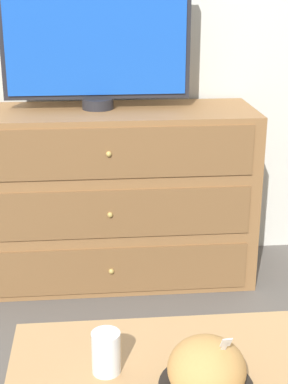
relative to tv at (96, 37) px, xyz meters
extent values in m
plane|color=#56514C|center=(0.04, 0.22, -1.12)|extent=(12.00, 12.00, 0.00)
cube|color=olive|center=(0.04, -0.03, -0.72)|extent=(1.33, 0.44, 0.81)
cube|color=brown|center=(0.04, -0.26, -0.99)|extent=(1.22, 0.01, 0.22)
sphere|color=tan|center=(0.04, -0.27, -0.99)|extent=(0.02, 0.02, 0.02)
cube|color=brown|center=(0.04, -0.26, -0.72)|extent=(1.22, 0.01, 0.22)
sphere|color=tan|center=(0.04, -0.27, -0.72)|extent=(0.02, 0.02, 0.02)
cube|color=brown|center=(0.04, -0.26, -0.45)|extent=(1.22, 0.01, 0.22)
sphere|color=tan|center=(0.04, -0.27, -0.45)|extent=(0.02, 0.02, 0.02)
cylinder|color=#232328|center=(0.00, 0.00, -0.29)|extent=(0.14, 0.14, 0.05)
cube|color=#232328|center=(0.00, 0.00, 0.01)|extent=(0.81, 0.04, 0.56)
cube|color=blue|center=(0.00, -0.02, 0.01)|extent=(0.77, 0.01, 0.52)
cube|color=tan|center=(0.18, -1.37, -0.74)|extent=(0.90, 0.61, 0.02)
ellipsoid|color=tan|center=(0.23, -1.43, -0.66)|extent=(0.19, 0.19, 0.16)
cube|color=white|center=(0.26, -1.43, -0.63)|extent=(0.02, 0.10, 0.15)
cube|color=white|center=(0.26, -1.47, -0.55)|extent=(0.03, 0.02, 0.03)
cylinder|color=white|center=(-0.01, -1.31, -0.70)|extent=(0.07, 0.07, 0.07)
cylinder|color=white|center=(-0.01, -1.31, -0.68)|extent=(0.08, 0.08, 0.12)
camera|label=1|loc=(-0.03, -2.60, 0.23)|focal=55.00mm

